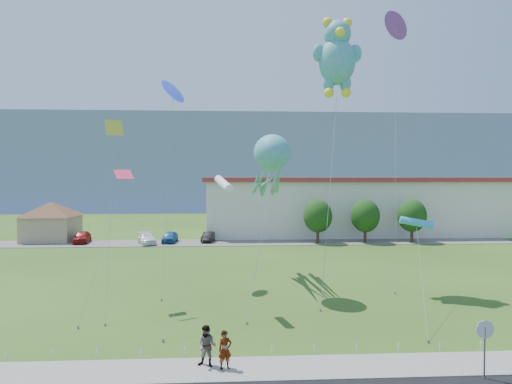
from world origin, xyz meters
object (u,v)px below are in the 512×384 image
teddy_bear_kite (337,56)px  parked_car_blue (170,237)px  pavilion (51,218)px  parked_car_white (147,238)px  parked_car_black (208,237)px  pedestrian_left (225,350)px  pedestrian_right (207,346)px  warehouse (412,205)px  parked_car_red (82,237)px  stop_sign (485,335)px  octopus_kite (270,166)px

teddy_bear_kite → parked_car_blue: bearing=124.8°
pavilion → parked_car_white: size_ratio=2.04×
parked_car_black → parked_car_blue: bearing=-169.2°
pedestrian_left → parked_car_black: pedestrian_left is taller
pavilion → pedestrian_right: size_ratio=5.16×
warehouse → parked_car_blue: size_ratio=15.15×
pavilion → parked_car_white: 13.55m
warehouse → teddy_bear_kite: 38.87m
pedestrian_left → pedestrian_right: bearing=142.2°
parked_car_red → teddy_bear_kite: 39.02m
teddy_bear_kite → warehouse: bearing=59.1°
pedestrian_right → parked_car_blue: 38.45m
stop_sign → teddy_bear_kite: teddy_bear_kite is taller
parked_car_white → parked_car_black: size_ratio=1.22×
parked_car_black → pedestrian_right: bearing=-80.0°
pedestrian_right → parked_car_red: pedestrian_right is taller
warehouse → teddy_bear_kite: bearing=-120.9°
pedestrian_right → parked_car_white: 37.92m
parked_car_red → teddy_bear_kite: size_ratio=0.21×
pavilion → teddy_bear_kite: teddy_bear_kite is taller
parked_car_white → parked_car_blue: bearing=4.0°
parked_car_red → parked_car_blue: parked_car_red is taller
pedestrian_right → teddy_bear_kite: (9.24, 15.18, 16.61)m
pavilion → stop_sign: 53.90m
warehouse → stop_sign: 51.00m
pedestrian_right → parked_car_black: 38.22m
pedestrian_right → parked_car_red: (-17.46, 38.15, -0.20)m
stop_sign → parked_car_red: 49.27m
warehouse → parked_car_white: (-37.17, -9.68, -3.41)m
stop_sign → pedestrian_right: 11.61m
octopus_kite → teddy_bear_kite: 10.03m
stop_sign → pedestrian_left: stop_sign is taller
stop_sign → teddy_bear_kite: 23.21m
parked_car_blue → pedestrian_right: bearing=-77.3°
pedestrian_left → parked_car_red: 42.54m
pedestrian_left → octopus_kite: (3.19, 14.33, 8.21)m
parked_car_red → parked_car_blue: size_ratio=1.07×
warehouse → parked_car_red: 46.28m
pavilion → parked_car_black: size_ratio=2.49×
pedestrian_left → parked_car_white: size_ratio=0.36×
pedestrian_right → parked_car_red: 41.95m
warehouse → parked_car_white: size_ratio=13.55×
parked_car_blue → teddy_bear_kite: bearing=-52.3°
pedestrian_left → parked_car_black: (-2.56, 38.46, -0.25)m
warehouse → parked_car_black: bearing=-164.4°
pavilion → parked_car_white: bearing=-16.0°
warehouse → parked_car_blue: bearing=-166.0°
parked_car_red → octopus_kite: (21.44, -24.10, 8.34)m
parked_car_white → teddy_bear_kite: (18.46, -21.61, 16.89)m
pedestrian_left → pedestrian_right: (-0.79, 0.28, 0.07)m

